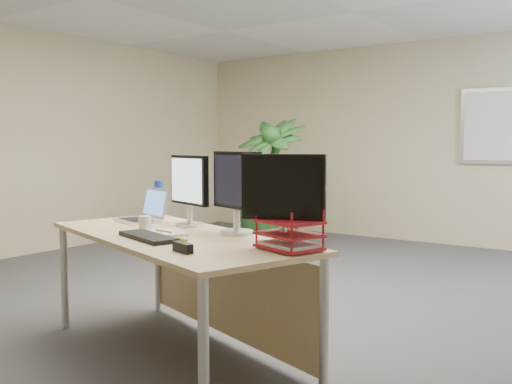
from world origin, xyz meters
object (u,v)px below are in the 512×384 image
Objects in this scene: monitor_left at (189,186)px; monitor_right at (236,187)px; desk at (190,259)px; floor_plant at (270,193)px; laptop at (145,213)px.

monitor_right is (0.47, -0.09, 0.02)m from monitor_left.
floor_plant is at bearing 114.79° from desk.
floor_plant reaches higher than monitor_left.
desk is 4.51× the size of monitor_left.
desk is at bearing -152.79° from monitor_right.
laptop is at bearing -75.18° from floor_plant.
monitor_left is (-0.20, 0.23, 0.44)m from desk.
monitor_left is 0.94× the size of monitor_right.
floor_plant reaches higher than laptop.
monitor_left is at bearing 0.95° from laptop.
monitor_left is (1.14, -2.68, 0.29)m from floor_plant.
laptop is at bearing 160.66° from desk.
monitor_right is (0.27, 0.14, 0.46)m from desk.
monitor_right is at bearing -11.06° from monitor_left.
desk is at bearing -65.21° from floor_plant.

